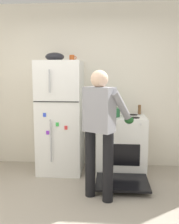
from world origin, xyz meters
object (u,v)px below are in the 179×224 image
at_px(refrigerator, 61,117).
at_px(person_cook, 101,123).
at_px(stove_range, 121,145).
at_px(pepper_mill, 139,109).
at_px(red_pot, 111,112).
at_px(mixing_bowl, 55,57).
at_px(coffee_mug, 72,58).

relative_size(refrigerator, person_cook, 1.10).
xyz_separation_m(stove_range, person_cook, (-0.29, -0.88, 0.51)).
distance_m(refrigerator, pepper_mill, 1.28).
height_order(stove_range, red_pot, red_pot).
xyz_separation_m(red_pot, pepper_mill, (0.46, 0.25, 0.01)).
bearing_deg(red_pot, mixing_bowl, 176.74).
relative_size(person_cook, red_pot, 4.25).
bearing_deg(person_cook, coffee_mug, 117.22).
bearing_deg(red_pot, stove_range, 11.34).
height_order(refrigerator, pepper_mill, refrigerator).
height_order(refrigerator, person_cook, refrigerator).
xyz_separation_m(refrigerator, person_cook, (0.67, -0.90, 0.08)).
bearing_deg(mixing_bowl, person_cook, -50.12).
height_order(stove_range, pepper_mill, pepper_mill).
xyz_separation_m(stove_range, mixing_bowl, (-1.04, 0.02, 1.38)).
bearing_deg(refrigerator, stove_range, -1.05).
height_order(person_cook, pepper_mill, person_cook).
relative_size(stove_range, person_cook, 0.76).
distance_m(stove_range, mixing_bowl, 1.72).
bearing_deg(red_pot, coffee_mug, 170.76).
distance_m(refrigerator, person_cook, 1.12).
distance_m(refrigerator, red_pot, 0.81).
bearing_deg(stove_range, pepper_mill, 35.99).
distance_m(refrigerator, mixing_bowl, 0.95).
bearing_deg(person_cook, mixing_bowl, 129.88).
xyz_separation_m(refrigerator, stove_range, (0.96, -0.02, -0.43)).
height_order(person_cook, red_pot, person_cook).
bearing_deg(person_cook, stove_range, 71.88).
relative_size(pepper_mill, mixing_bowl, 0.52).
relative_size(refrigerator, red_pot, 4.66).
bearing_deg(mixing_bowl, refrigerator, -0.22).
distance_m(person_cook, red_pot, 0.86).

